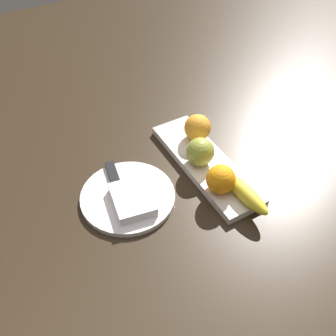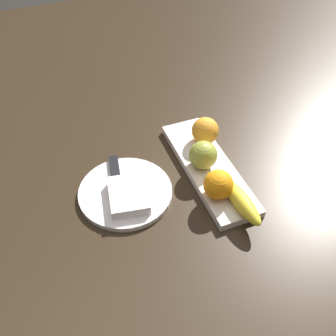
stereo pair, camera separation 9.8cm
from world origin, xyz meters
name	(u,v)px [view 2 (the right image)]	position (x,y,z in m)	size (l,w,h in m)	color
ground_plane	(195,165)	(0.00, 0.00, 0.00)	(2.40, 2.40, 0.00)	black
fruit_tray	(208,168)	(0.03, 0.03, 0.01)	(0.38, 0.12, 0.02)	white
apple	(203,155)	(0.03, 0.01, 0.06)	(0.07, 0.07, 0.07)	olive
banana	(242,202)	(0.19, 0.03, 0.04)	(0.15, 0.04, 0.04)	yellow
orange_near_apple	(205,131)	(-0.06, 0.05, 0.06)	(0.07, 0.07, 0.07)	orange
orange_near_banana	(217,185)	(0.13, 0.00, 0.06)	(0.07, 0.07, 0.07)	orange
dinner_plate	(125,192)	(0.03, -0.20, 0.01)	(0.23, 0.23, 0.01)	white
folded_napkin	(128,195)	(0.06, -0.20, 0.03)	(0.12, 0.09, 0.03)	white
knife	(115,174)	(-0.03, -0.21, 0.02)	(0.18, 0.05, 0.01)	silver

